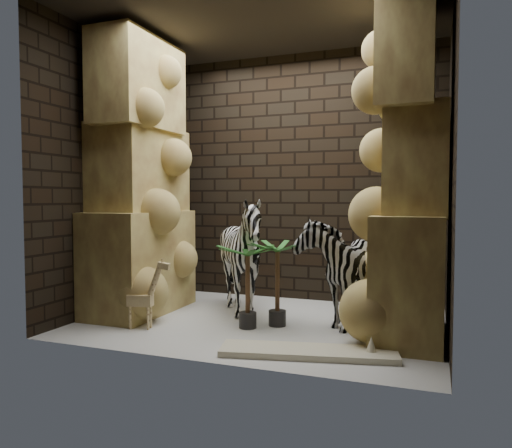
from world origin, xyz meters
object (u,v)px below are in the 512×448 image
at_px(palm_front, 277,283).
at_px(zebra_right, 342,260).
at_px(zebra_left, 243,263).
at_px(surfboard, 308,352).
at_px(giraffe_toy, 140,292).
at_px(palm_back, 248,286).

bearing_deg(palm_front, zebra_right, 33.95).
distance_m(zebra_left, surfboard, 1.52).
relative_size(giraffe_toy, palm_front, 0.83).
bearing_deg(palm_front, giraffe_toy, -154.99).
distance_m(zebra_left, palm_back, 0.52).
relative_size(palm_back, surfboard, 0.58).
height_order(giraffe_toy, palm_front, palm_front).
xyz_separation_m(palm_back, surfboard, (0.75, -0.58, -0.38)).
xyz_separation_m(zebra_left, palm_back, (0.23, -0.44, -0.16)).
distance_m(giraffe_toy, surfboard, 1.74).
distance_m(zebra_right, palm_back, 1.00).
relative_size(zebra_left, palm_front, 1.48).
relative_size(zebra_right, zebra_left, 1.01).
relative_size(palm_front, surfboard, 0.60).
distance_m(palm_front, palm_back, 0.30).
bearing_deg(zebra_left, palm_back, -53.07).
height_order(zebra_left, palm_back, zebra_left).
bearing_deg(zebra_left, giraffe_toy, -121.96).
bearing_deg(zebra_right, surfboard, -84.42).
distance_m(zebra_right, giraffe_toy, 2.01).
bearing_deg(palm_back, surfboard, -38.12).
relative_size(giraffe_toy, palm_back, 0.86).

